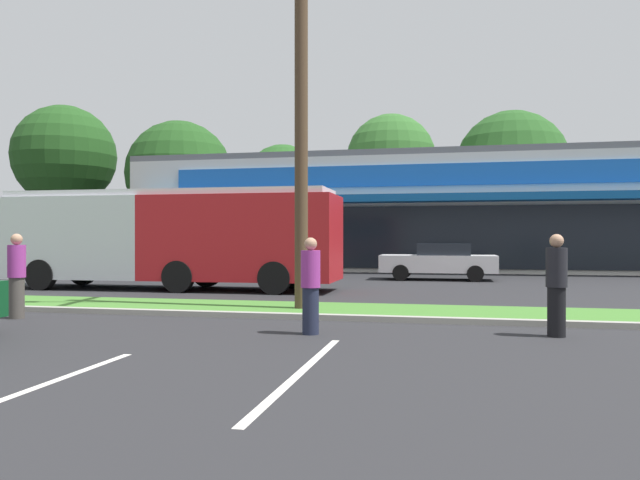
# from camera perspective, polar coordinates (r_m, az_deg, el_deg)

# --- Properties ---
(grass_median) EXTENTS (56.00, 2.20, 0.12)m
(grass_median) POSITION_cam_1_polar(r_m,az_deg,el_deg) (15.04, -12.28, -6.08)
(grass_median) COLOR #427A2D
(grass_median) RESTS_ON ground_plane
(curb_lip) EXTENTS (56.00, 0.24, 0.12)m
(curb_lip) POSITION_cam_1_polar(r_m,az_deg,el_deg) (13.94, -14.36, -6.58)
(curb_lip) COLOR #99968C
(curb_lip) RESTS_ON ground_plane
(parking_stripe_2) EXTENTS (0.12, 4.80, 0.01)m
(parking_stripe_2) POSITION_cam_1_polar(r_m,az_deg,el_deg) (7.56, -26.72, -12.85)
(parking_stripe_2) COLOR silver
(parking_stripe_2) RESTS_ON ground_plane
(parking_stripe_3) EXTENTS (0.12, 4.80, 0.01)m
(parking_stripe_3) POSITION_cam_1_polar(r_m,az_deg,el_deg) (7.97, -1.74, -12.15)
(parking_stripe_3) COLOR silver
(parking_stripe_3) RESTS_ON ground_plane
(storefront_building) EXTENTS (28.56, 14.25, 6.06)m
(storefront_building) POSITION_cam_1_polar(r_m,az_deg,el_deg) (36.18, 8.19, 2.31)
(storefront_building) COLOR beige
(storefront_building) RESTS_ON ground_plane
(tree_far_left) EXTENTS (7.91, 7.91, 12.08)m
(tree_far_left) POSITION_cam_1_polar(r_m,az_deg,el_deg) (52.39, -22.74, 7.22)
(tree_far_left) COLOR #473323
(tree_far_left) RESTS_ON ground_plane
(tree_left) EXTENTS (7.91, 7.91, 10.47)m
(tree_left) POSITION_cam_1_polar(r_m,az_deg,el_deg) (47.36, -13.01, 6.03)
(tree_left) COLOR #473323
(tree_left) RESTS_ON ground_plane
(tree_mid_left) EXTENTS (6.05, 6.05, 9.09)m
(tree_mid_left) POSITION_cam_1_polar(r_m,az_deg,el_deg) (48.67, -3.52, 5.34)
(tree_mid_left) COLOR #473323
(tree_mid_left) RESTS_ON ground_plane
(tree_mid) EXTENTS (6.31, 6.31, 10.52)m
(tree_mid) POSITION_cam_1_polar(r_m,az_deg,el_deg) (44.27, 6.63, 7.54)
(tree_mid) COLOR #473323
(tree_mid) RESTS_ON ground_plane
(tree_mid_right) EXTENTS (7.75, 7.75, 10.54)m
(tree_mid_right) POSITION_cam_1_polar(r_m,az_deg,el_deg) (44.83, 17.45, 6.54)
(tree_mid_right) COLOR #473323
(tree_mid_right) RESTS_ON ground_plane
(utility_pole) EXTENTS (3.11, 2.39, 11.18)m
(utility_pole) POSITION_cam_1_polar(r_m,az_deg,el_deg) (14.42, -2.30, 17.29)
(utility_pole) COLOR #4C3826
(utility_pole) RESTS_ON ground_plane
(city_bus) EXTENTS (11.32, 2.76, 3.25)m
(city_bus) POSITION_cam_1_polar(r_m,az_deg,el_deg) (20.82, -13.87, 0.37)
(city_bus) COLOR #AD191E
(city_bus) RESTS_ON ground_plane
(car_1) EXTENTS (4.61, 2.02, 1.47)m
(car_1) POSITION_cam_1_polar(r_m,az_deg,el_deg) (25.15, 11.05, -1.94)
(car_1) COLOR silver
(car_1) RESTS_ON ground_plane
(car_2) EXTENTS (4.25, 1.93, 1.39)m
(car_2) POSITION_cam_1_polar(r_m,az_deg,el_deg) (27.84, -15.76, -1.79)
(car_2) COLOR navy
(car_2) RESTS_ON ground_plane
(pedestrian_near_bench) EXTENTS (0.35, 0.35, 1.71)m
(pedestrian_near_bench) POSITION_cam_1_polar(r_m,az_deg,el_deg) (10.83, -0.88, -4.28)
(pedestrian_near_bench) COLOR #1E2338
(pedestrian_near_bench) RESTS_ON ground_plane
(pedestrian_by_pole) EXTENTS (0.36, 0.36, 1.79)m
(pedestrian_by_pole) POSITION_cam_1_polar(r_m,az_deg,el_deg) (14.43, -26.45, -3.01)
(pedestrian_by_pole) COLOR #47423D
(pedestrian_by_pole) RESTS_ON ground_plane
(pedestrian_mid) EXTENTS (0.36, 0.36, 1.77)m
(pedestrian_mid) POSITION_cam_1_polar(r_m,az_deg,el_deg) (11.32, 21.20, -3.95)
(pedestrian_mid) COLOR black
(pedestrian_mid) RESTS_ON ground_plane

